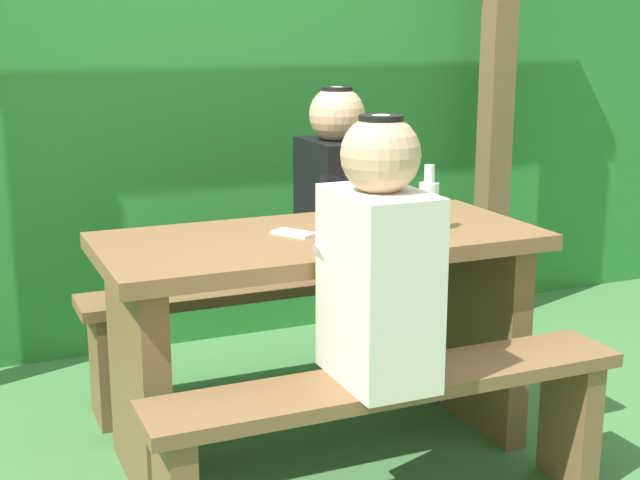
# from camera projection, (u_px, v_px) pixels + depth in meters

# --- Properties ---
(ground_plane) EXTENTS (12.00, 12.00, 0.00)m
(ground_plane) POSITION_uv_depth(u_px,v_px,m) (320.00, 448.00, 3.03)
(ground_plane) COLOR #3E723C
(hedge_backdrop) EXTENTS (6.40, 0.88, 1.81)m
(hedge_backdrop) POSITION_uv_depth(u_px,v_px,m) (184.00, 129.00, 4.28)
(hedge_backdrop) COLOR #2A7A2E
(hedge_backdrop) RESTS_ON ground_plane
(pergola_post_right) EXTENTS (0.12, 0.12, 1.94)m
(pergola_post_right) POSITION_uv_depth(u_px,v_px,m) (495.00, 119.00, 4.16)
(pergola_post_right) COLOR brown
(pergola_post_right) RESTS_ON ground_plane
(picnic_table) EXTENTS (1.40, 0.64, 0.74)m
(picnic_table) POSITION_uv_depth(u_px,v_px,m) (320.00, 305.00, 2.91)
(picnic_table) COLOR brown
(picnic_table) RESTS_ON ground_plane
(bench_near) EXTENTS (1.40, 0.24, 0.45)m
(bench_near) POSITION_uv_depth(u_px,v_px,m) (392.00, 419.00, 2.50)
(bench_near) COLOR brown
(bench_near) RESTS_ON ground_plane
(bench_far) EXTENTS (1.40, 0.24, 0.45)m
(bench_far) POSITION_uv_depth(u_px,v_px,m) (267.00, 314.00, 3.41)
(bench_far) COLOR brown
(bench_far) RESTS_ON ground_plane
(person_white_shirt) EXTENTS (0.25, 0.35, 0.72)m
(person_white_shirt) POSITION_uv_depth(u_px,v_px,m) (378.00, 261.00, 2.37)
(person_white_shirt) COLOR silver
(person_white_shirt) RESTS_ON bench_near
(person_black_coat) EXTENTS (0.25, 0.35, 0.72)m
(person_black_coat) POSITION_uv_depth(u_px,v_px,m) (337.00, 189.00, 3.41)
(person_black_coat) COLOR black
(person_black_coat) RESTS_ON bench_far
(drinking_glass) EXTENTS (0.06, 0.06, 0.08)m
(drinking_glass) POSITION_uv_depth(u_px,v_px,m) (390.00, 216.00, 2.94)
(drinking_glass) COLOR silver
(drinking_glass) RESTS_ON picnic_table
(bottle_left) EXTENTS (0.06, 0.06, 0.21)m
(bottle_left) POSITION_uv_depth(u_px,v_px,m) (429.00, 204.00, 2.87)
(bottle_left) COLOR silver
(bottle_left) RESTS_ON picnic_table
(cell_phone) EXTENTS (0.13, 0.16, 0.01)m
(cell_phone) POSITION_uv_depth(u_px,v_px,m) (294.00, 233.00, 2.84)
(cell_phone) COLOR silver
(cell_phone) RESTS_ON picnic_table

